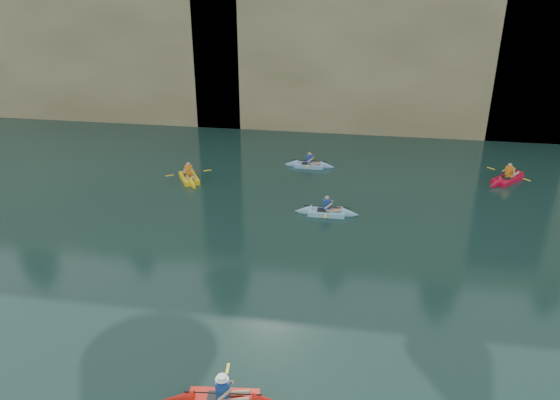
# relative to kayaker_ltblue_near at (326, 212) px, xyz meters

# --- Properties ---
(ground) EXTENTS (160.00, 160.00, 0.00)m
(ground) POSITION_rel_kayaker_ltblue_near_xyz_m (0.11, -9.02, -0.14)
(ground) COLOR black
(ground) RESTS_ON ground
(cliff) EXTENTS (70.00, 16.00, 12.00)m
(cliff) POSITION_rel_kayaker_ltblue_near_xyz_m (0.11, 20.98, 5.86)
(cliff) COLOR tan
(cliff) RESTS_ON ground
(cliff_slab_west) EXTENTS (26.00, 2.40, 10.56)m
(cliff_slab_west) POSITION_rel_kayaker_ltblue_near_xyz_m (-19.89, 13.58, 5.14)
(cliff_slab_west) COLOR tan
(cliff_slab_west) RESTS_ON ground
(cliff_slab_center) EXTENTS (24.00, 2.40, 11.40)m
(cliff_slab_center) POSITION_rel_kayaker_ltblue_near_xyz_m (2.11, 13.58, 5.56)
(cliff_slab_center) COLOR tan
(cliff_slab_center) RESTS_ON ground
(sea_cave_west) EXTENTS (4.50, 1.00, 4.00)m
(sea_cave_west) POSITION_rel_kayaker_ltblue_near_xyz_m (-17.89, 12.93, 1.86)
(sea_cave_west) COLOR black
(sea_cave_west) RESTS_ON ground
(sea_cave_center) EXTENTS (3.50, 1.00, 3.20)m
(sea_cave_center) POSITION_rel_kayaker_ltblue_near_xyz_m (-3.89, 12.93, 1.46)
(sea_cave_center) COLOR black
(sea_cave_center) RESTS_ON ground
(sea_cave_east) EXTENTS (5.00, 1.00, 4.50)m
(sea_cave_east) POSITION_rel_kayaker_ltblue_near_xyz_m (10.11, 12.93, 2.11)
(sea_cave_east) COLOR black
(sea_cave_east) RESTS_ON ground
(kayaker_ltblue_near) EXTENTS (2.97, 2.31, 1.17)m
(kayaker_ltblue_near) POSITION_rel_kayaker_ltblue_near_xyz_m (0.00, 0.00, 0.00)
(kayaker_ltblue_near) COLOR #7FBAD4
(kayaker_ltblue_near) RESTS_ON ground
(kayaker_red_far) EXTENTS (2.85, 3.02, 1.25)m
(kayaker_red_far) POSITION_rel_kayaker_ltblue_near_xyz_m (9.07, 5.51, 0.01)
(kayaker_red_far) COLOR red
(kayaker_red_far) RESTS_ON ground
(kayaker_yellow) EXTENTS (2.15, 2.99, 1.24)m
(kayaker_yellow) POSITION_rel_kayaker_ltblue_near_xyz_m (-7.50, 3.01, 0.01)
(kayaker_yellow) COLOR yellow
(kayaker_yellow) RESTS_ON ground
(kayaker_ltblue_mid) EXTENTS (2.84, 2.15, 1.08)m
(kayaker_ltblue_mid) POSITION_rel_kayaker_ltblue_near_xyz_m (-1.45, 5.94, -0.01)
(kayaker_ltblue_mid) COLOR #7FA7D5
(kayaker_ltblue_mid) RESTS_ON ground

